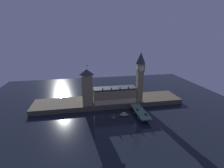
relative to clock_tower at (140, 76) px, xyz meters
name	(u,v)px	position (x,y,z in m)	size (l,w,h in m)	color
ground_plane	(114,116)	(-43.05, -25.64, -45.64)	(400.00, 400.00, 0.00)	black
embankment	(109,102)	(-43.05, 13.36, -42.18)	(220.00, 42.00, 6.92)	#4C4438
parliament_hall	(115,95)	(-35.81, 4.09, -27.93)	(60.74, 18.81, 25.93)	#8E7A56
clock_tower	(140,76)	(0.00, 0.00, 0.00)	(10.27, 10.38, 73.03)	#8E7A56
victoria_tower	(87,87)	(-74.72, 3.11, -13.45)	(14.78, 14.78, 56.27)	#8E7A56
bridge	(140,112)	(-8.72, -30.64, -40.86)	(13.29, 46.00, 6.44)	#4C7560
car_northbound_lead	(137,110)	(-11.64, -28.05, -38.56)	(1.86, 4.70, 1.36)	black
car_southbound_lead	(146,114)	(-5.79, -42.61, -38.46)	(2.09, 4.44, 1.57)	black
car_southbound_trail	(141,108)	(-5.79, -24.51, -38.58)	(2.08, 3.96, 1.31)	white
pedestrian_mid_walk	(143,108)	(-2.87, -26.64, -38.31)	(0.38, 0.38, 1.67)	black
pedestrian_far_rail	(134,108)	(-14.57, -23.41, -38.26)	(0.38, 0.38, 1.76)	black
street_lamp_near	(140,113)	(-14.97, -45.36, -34.87)	(1.34, 0.60, 6.93)	#2D3333
boat_upstream	(124,115)	(-29.77, -28.50, -44.06)	(11.99, 6.35, 4.33)	#B2A893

